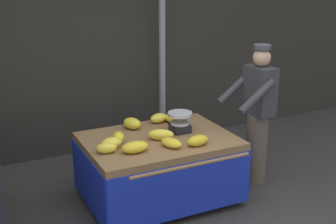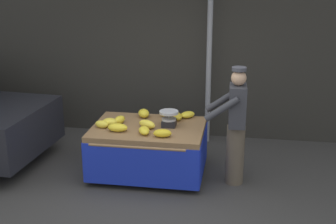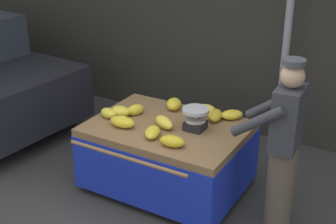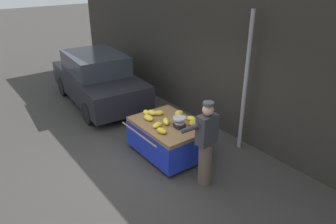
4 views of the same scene
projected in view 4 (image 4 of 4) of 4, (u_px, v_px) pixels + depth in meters
The scene contains 18 objects.
ground_plane at pixel (140, 169), 6.73m from camera, with size 60.00×60.00×0.00m, color #383533.
back_wall at pixel (239, 53), 7.33m from camera, with size 16.00×0.24×4.13m, color #2D2B26.
street_pole at pixel (245, 84), 6.90m from camera, with size 0.09×0.09×3.12m, color gray.
banana_cart at pixel (169, 131), 7.07m from camera, with size 1.66×1.39×0.76m.
weighing_scale at pixel (179, 122), 6.75m from camera, with size 0.28×0.28×0.23m.
banana_bunch_0 at pixel (179, 113), 7.29m from camera, with size 0.17×0.24×0.13m, color yellow.
banana_bunch_1 at pixel (166, 121), 6.92m from camera, with size 0.13×0.28×0.12m, color yellow.
banana_bunch_2 at pixel (202, 124), 6.85m from camera, with size 0.16×0.24×0.10m, color yellow.
banana_bunch_3 at pixel (193, 122), 6.90m from camera, with size 0.16×0.28×0.11m, color gold.
banana_bunch_4 at pixel (146, 112), 7.35m from camera, with size 0.13×0.21×0.11m, color yellow.
banana_bunch_5 at pixel (157, 125), 6.79m from camera, with size 0.15×0.26×0.10m, color yellow.
banana_bunch_6 at pixel (159, 113), 7.32m from camera, with size 0.12×0.21×0.12m, color yellow.
banana_bunch_7 at pixel (162, 131), 6.55m from camera, with size 0.15×0.25×0.11m, color gold.
banana_bunch_8 at pixel (148, 118), 7.10m from camera, with size 0.17×0.29×0.12m, color yellow.
banana_bunch_9 at pixel (191, 119), 7.05m from camera, with size 0.15×0.22×0.11m, color yellow.
banana_bunch_10 at pixel (152, 112), 7.34m from camera, with size 0.17×0.22×0.12m, color yellow.
vendor_person at pixel (206, 144), 5.96m from camera, with size 0.59×0.53×1.71m.
parked_car at pixel (98, 79), 9.68m from camera, with size 4.02×2.00×1.51m.
Camera 4 is at (4.85, -2.86, 3.91)m, focal length 34.32 mm.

